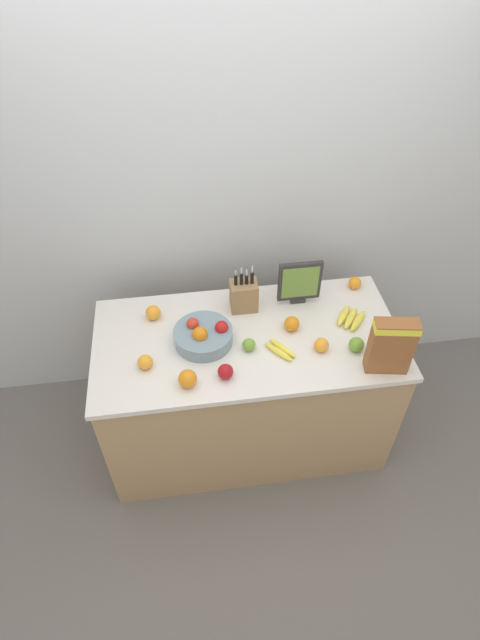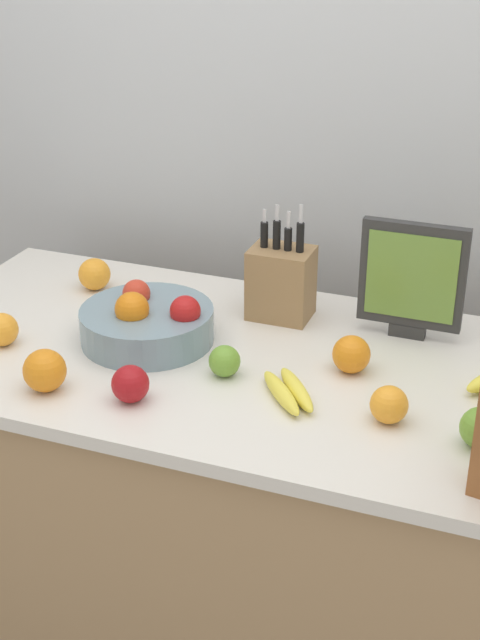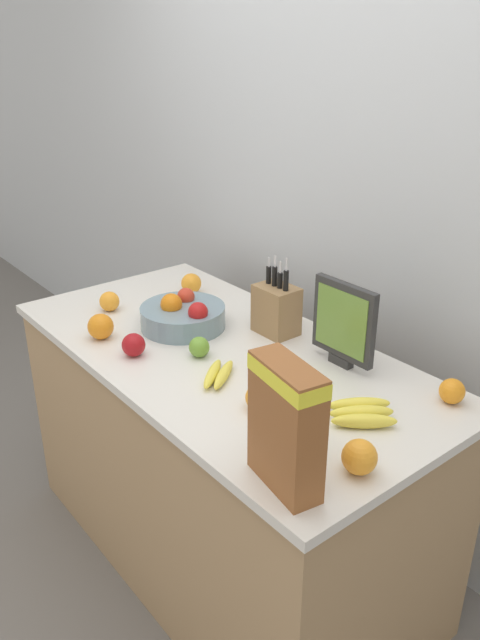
{
  "view_description": "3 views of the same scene",
  "coord_description": "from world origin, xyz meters",
  "views": [
    {
      "loc": [
        -0.28,
        -1.75,
        2.71
      ],
      "look_at": [
        -0.03,
        0.04,
        0.96
      ],
      "focal_mm": 28.0,
      "sensor_mm": 36.0,
      "label": 1
    },
    {
      "loc": [
        0.59,
        -1.58,
        1.78
      ],
      "look_at": [
        -0.03,
        0.06,
        0.92
      ],
      "focal_mm": 50.0,
      "sensor_mm": 36.0,
      "label": 2
    },
    {
      "loc": [
        1.45,
        -1.09,
        1.79
      ],
      "look_at": [
        0.05,
        0.03,
        0.98
      ],
      "focal_mm": 35.0,
      "sensor_mm": 36.0,
      "label": 3
    }
  ],
  "objects": [
    {
      "name": "ground_plane",
      "position": [
        0.0,
        0.0,
        0.0
      ],
      "size": [
        14.0,
        14.0,
        0.0
      ],
      "primitive_type": "plane",
      "color": "slate"
    },
    {
      "name": "wall_back",
      "position": [
        0.0,
        0.6,
        1.3
      ],
      "size": [
        9.0,
        0.06,
        2.6
      ],
      "color": "silver",
      "rests_on": "ground_plane"
    },
    {
      "name": "counter",
      "position": [
        0.0,
        0.0,
        0.43
      ],
      "size": [
        1.58,
        0.78,
        0.86
      ],
      "color": "tan",
      "rests_on": "ground_plane"
    },
    {
      "name": "knife_block",
      "position": [
        0.01,
        0.22,
        0.95
      ],
      "size": [
        0.14,
        0.11,
        0.28
      ],
      "color": "#937047",
      "rests_on": "counter"
    },
    {
      "name": "small_monitor",
      "position": [
        0.31,
        0.23,
        1.01
      ],
      "size": [
        0.23,
        0.03,
        0.27
      ],
      "color": "#2D2D2D",
      "rests_on": "counter"
    },
    {
      "name": "cereal_box",
      "position": [
        0.62,
        -0.3,
        1.03
      ],
      "size": [
        0.21,
        0.11,
        0.31
      ],
      "rotation": [
        0.0,
        0.0,
        -0.17
      ],
      "color": "brown",
      "rests_on": "counter"
    },
    {
      "name": "fruit_bowl",
      "position": [
        -0.22,
        0.0,
        0.91
      ],
      "size": [
        0.3,
        0.3,
        0.13
      ],
      "color": "gray",
      "rests_on": "counter"
    },
    {
      "name": "banana_bunch_left",
      "position": [
        0.15,
        -0.13,
        0.88
      ],
      "size": [
        0.16,
        0.18,
        0.03
      ],
      "rotation": [
        0.0,
        0.0,
        5.46
      ],
      "color": "yellow",
      "rests_on": "counter"
    },
    {
      "name": "banana_bunch_right",
      "position": [
        0.56,
        0.04,
        0.88
      ],
      "size": [
        0.2,
        0.21,
        0.04
      ],
      "rotation": [
        0.0,
        0.0,
        0.88
      ],
      "color": "yellow",
      "rests_on": "counter"
    },
    {
      "name": "apple_by_knife_block",
      "position": [
        -0.14,
        -0.25,
        0.9
      ],
      "size": [
        0.08,
        0.08,
        0.08
      ],
      "primitive_type": "sphere",
      "color": "#A31419",
      "rests_on": "counter"
    },
    {
      "name": "apple_rear",
      "position": [
        -0.01,
        -0.09,
        0.9
      ],
      "size": [
        0.07,
        0.07,
        0.07
      ],
      "primitive_type": "sphere",
      "color": "#6B9E33",
      "rests_on": "counter"
    },
    {
      "name": "apple_near_bananas",
      "position": [
        0.52,
        -0.16,
        0.9
      ],
      "size": [
        0.08,
        0.08,
        0.08
      ],
      "primitive_type": "sphere",
      "color": "#6B9E33",
      "rests_on": "counter"
    },
    {
      "name": "orange_front_center",
      "position": [
        0.23,
        0.02,
        0.9
      ],
      "size": [
        0.08,
        0.08,
        0.08
      ],
      "primitive_type": "sphere",
      "color": "orange",
      "rests_on": "counter"
    },
    {
      "name": "orange_near_bowl",
      "position": [
        -0.32,
        -0.27,
        0.91
      ],
      "size": [
        0.09,
        0.09,
        0.09
      ],
      "primitive_type": "sphere",
      "color": "orange",
      "rests_on": "counter"
    },
    {
      "name": "orange_back_center",
      "position": [
        0.35,
        -0.14,
        0.9
      ],
      "size": [
        0.07,
        0.07,
        0.07
      ],
      "primitive_type": "sphere",
      "color": "orange",
      "rests_on": "counter"
    },
    {
      "name": "orange_front_left",
      "position": [
        0.7,
        -0.13,
        0.91
      ],
      "size": [
        0.08,
        0.08,
        0.08
      ],
      "primitive_type": "sphere",
      "color": "orange",
      "rests_on": "counter"
    },
    {
      "name": "orange_front_right",
      "position": [
        0.66,
        0.3,
        0.9
      ],
      "size": [
        0.07,
        0.07,
        0.07
      ],
      "primitive_type": "sphere",
      "color": "orange",
      "rests_on": "counter"
    },
    {
      "name": "orange_mid_left",
      "position": [
        -0.52,
        -0.13,
        0.9
      ],
      "size": [
        0.07,
        0.07,
        0.07
      ],
      "primitive_type": "sphere",
      "color": "orange",
      "rests_on": "counter"
    },
    {
      "name": "orange_by_cereal",
      "position": [
        -0.47,
        0.21,
        0.9
      ],
      "size": [
        0.08,
        0.08,
        0.08
      ],
      "primitive_type": "sphere",
      "color": "orange",
      "rests_on": "counter"
    }
  ]
}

